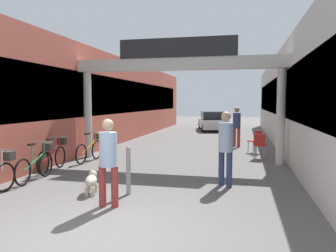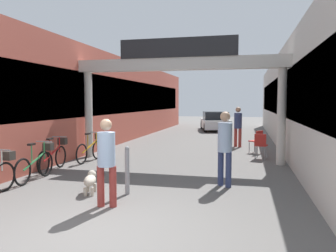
# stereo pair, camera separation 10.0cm
# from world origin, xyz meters

# --- Properties ---
(ground_plane) EXTENTS (80.00, 80.00, 0.00)m
(ground_plane) POSITION_xyz_m (0.00, 0.00, 0.00)
(ground_plane) COLOR #605E5B
(storefront_left) EXTENTS (3.00, 26.00, 4.16)m
(storefront_left) POSITION_xyz_m (-5.09, 11.00, 2.08)
(storefront_left) COLOR #B25142
(storefront_left) RESTS_ON ground_plane
(storefront_right) EXTENTS (3.00, 26.00, 4.16)m
(storefront_right) POSITION_xyz_m (5.09, 11.00, 2.08)
(storefront_right) COLOR beige
(storefront_right) RESTS_ON ground_plane
(arcade_sign_gateway) EXTENTS (7.40, 0.47, 4.13)m
(arcade_sign_gateway) POSITION_xyz_m (0.00, 6.46, 2.94)
(arcade_sign_gateway) COLOR beige
(arcade_sign_gateway) RESTS_ON ground_plane
(pedestrian_with_dog) EXTENTS (0.40, 0.39, 1.70)m
(pedestrian_with_dog) POSITION_xyz_m (-0.33, 1.29, 0.97)
(pedestrian_with_dog) COLOR #99332D
(pedestrian_with_dog) RESTS_ON ground_plane
(pedestrian_companion) EXTENTS (0.48, 0.48, 1.79)m
(pedestrian_companion) POSITION_xyz_m (1.78, 3.36, 1.03)
(pedestrian_companion) COLOR navy
(pedestrian_companion) RESTS_ON ground_plane
(pedestrian_carrying_crate) EXTENTS (0.48, 0.48, 1.79)m
(pedestrian_carrying_crate) POSITION_xyz_m (1.90, 10.42, 1.03)
(pedestrian_carrying_crate) COLOR #99332D
(pedestrian_carrying_crate) RESTS_ON ground_plane
(dog_on_leash) EXTENTS (0.40, 0.67, 0.47)m
(dog_on_leash) POSITION_xyz_m (-1.07, 2.07, 0.29)
(dog_on_leash) COLOR beige
(dog_on_leash) RESTS_ON ground_plane
(bicycle_green_second) EXTENTS (0.46, 1.69, 0.98)m
(bicycle_green_second) POSITION_xyz_m (-2.99, 2.90, 0.44)
(bicycle_green_second) COLOR black
(bicycle_green_second) RESTS_ON ground_plane
(bicycle_red_third) EXTENTS (0.46, 1.69, 0.98)m
(bicycle_red_third) POSITION_xyz_m (-3.24, 4.07, 0.44)
(bicycle_red_third) COLOR black
(bicycle_red_third) RESTS_ON ground_plane
(bicycle_orange_farthest) EXTENTS (0.46, 1.69, 0.98)m
(bicycle_orange_farthest) POSITION_xyz_m (-2.86, 5.69, 0.44)
(bicycle_orange_farthest) COLOR black
(bicycle_orange_farthest) RESTS_ON ground_plane
(bollard_post_metal) EXTENTS (0.10, 0.10, 1.06)m
(bollard_post_metal) POSITION_xyz_m (-0.25, 2.18, 0.54)
(bollard_post_metal) COLOR gray
(bollard_post_metal) RESTS_ON ground_plane
(cafe_chair_red_nearer) EXTENTS (0.48, 0.48, 0.89)m
(cafe_chair_red_nearer) POSITION_xyz_m (2.77, 7.49, 0.54)
(cafe_chair_red_nearer) COLOR gray
(cafe_chair_red_nearer) RESTS_ON ground_plane
(cafe_chair_red_farther) EXTENTS (0.56, 0.56, 0.89)m
(cafe_chair_red_farther) POSITION_xyz_m (2.69, 8.77, 0.54)
(cafe_chair_red_farther) COLOR gray
(cafe_chair_red_farther) RESTS_ON ground_plane
(parked_car_white) EXTENTS (2.53, 4.27, 1.33)m
(parked_car_white) POSITION_xyz_m (0.12, 18.65, 0.64)
(parked_car_white) COLOR silver
(parked_car_white) RESTS_ON ground_plane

